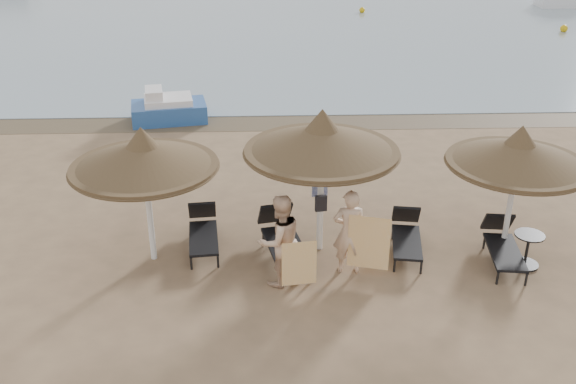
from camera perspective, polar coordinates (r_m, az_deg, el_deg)
name	(u,v)px	position (r m, az deg, el deg)	size (l,w,h in m)	color
ground	(321,286)	(12.57, 2.95, -8.37)	(160.00, 160.00, 0.00)	#937251
wet_sand_strip	(297,122)	(21.00, 0.83, 6.24)	(200.00, 1.60, 0.01)	brown
palapa_left	(143,156)	(12.67, -12.73, 3.16)	(2.93, 2.93, 2.90)	white
palapa_center	(322,140)	(12.69, 3.03, 4.67)	(3.15, 3.15, 3.12)	white
palapa_right	(519,153)	(13.45, 19.82, 3.28)	(2.85, 2.85, 2.82)	white
lounger_far_left	(203,230)	(13.84, -7.55, -3.35)	(0.77, 1.84, 0.80)	black
lounger_near_left	(283,237)	(13.34, -0.48, -4.02)	(1.11, 2.19, 0.94)	black
lounger_near_right	(407,234)	(13.81, 10.49, -3.70)	(0.85, 1.82, 0.79)	black
lounger_far_right	(503,243)	(13.95, 18.54, -4.34)	(0.81, 1.87, 0.81)	black
side_table	(527,251)	(13.89, 20.47, -4.92)	(0.59, 0.59, 0.72)	black
person_left	(280,234)	(12.10, -0.72, -3.74)	(1.00, 0.65, 2.18)	#DAB291
person_right	(350,225)	(12.55, 5.50, -2.97)	(0.96, 0.62, 2.08)	#DAB291
towel_left	(299,264)	(12.04, 1.00, -6.38)	(0.66, 0.11, 0.93)	orange
towel_right	(369,243)	(12.51, 7.19, -4.51)	(0.79, 0.24, 1.14)	orange
bag_patterned	(320,187)	(13.30, 2.85, 0.43)	(0.34, 0.14, 0.41)	silver
bag_dark	(321,203)	(13.08, 2.95, -1.01)	(0.25, 0.12, 0.34)	black
pedal_boat	(168,109)	(21.36, -10.63, 7.30)	(2.58, 1.80, 1.10)	#29559D
buoy_mid	(362,10)	(39.76, 6.61, 15.77)	(0.34, 0.34, 0.34)	#E2AC0B
buoy_right	(564,29)	(37.12, 23.33, 13.20)	(0.38, 0.38, 0.38)	#E2AC0B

